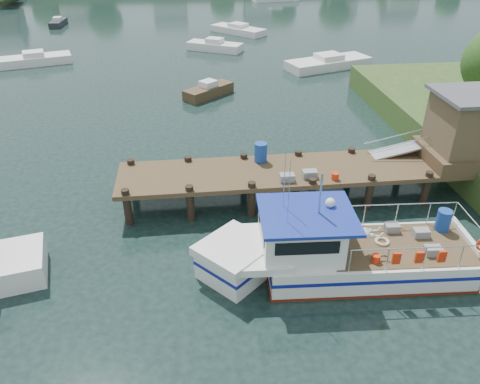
{
  "coord_description": "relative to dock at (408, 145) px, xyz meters",
  "views": [
    {
      "loc": [
        -2.86,
        -17.42,
        10.81
      ],
      "look_at": [
        -1.0,
        -1.5,
        1.3
      ],
      "focal_mm": 35.0,
      "sensor_mm": 36.0,
      "label": 1
    }
  ],
  "objects": [
    {
      "name": "moored_e",
      "position": [
        -23.37,
        39.7,
        -1.88
      ],
      "size": [
        1.4,
        3.6,
        0.98
      ],
      "rotation": [
        0.0,
        0.0,
        0.12
      ],
      "color": "black",
      "rests_on": "ground"
    },
    {
      "name": "moored_rowboat",
      "position": [
        -7.9,
        13.87,
        -1.84
      ],
      "size": [
        3.66,
        3.42,
        1.09
      ],
      "rotation": [
        0.0,
        0.0,
        0.19
      ],
      "color": "#493722",
      "rests_on": "ground"
    },
    {
      "name": "moored_b",
      "position": [
        -6.59,
        26.51,
        -1.83
      ],
      "size": [
        5.29,
        3.9,
        1.12
      ],
      "rotation": [
        0.0,
        0.0,
        0.12
      ],
      "color": "silver",
      "rests_on": "ground"
    },
    {
      "name": "moored_c",
      "position": [
        2.27,
        19.78,
        -1.83
      ],
      "size": [
        7.47,
        4.57,
        1.12
      ],
      "rotation": [
        0.0,
        0.0,
        0.16
      ],
      "color": "silver",
      "rests_on": "ground"
    },
    {
      "name": "lobster_boat",
      "position": [
        -4.71,
        -5.18,
        -1.38
      ],
      "size": [
        9.9,
        3.33,
        4.73
      ],
      "rotation": [
        0.0,
        0.0,
        -0.06
      ],
      "color": "silver",
      "rests_on": "ground"
    },
    {
      "name": "moored_d",
      "position": [
        -3.63,
        33.48,
        -1.86
      ],
      "size": [
        5.74,
        5.79,
        1.03
      ],
      "rotation": [
        0.0,
        0.0,
        0.25
      ],
      "color": "silver",
      "rests_on": "ground"
    },
    {
      "name": "dock",
      "position": [
        0.0,
        0.0,
        0.0
      ],
      "size": [
        16.6,
        3.0,
        4.78
      ],
      "color": "#493722",
      "rests_on": "ground"
    },
    {
      "name": "ground_plane",
      "position": [
        -6.51,
        -0.01,
        -2.24
      ],
      "size": [
        160.0,
        160.0,
        0.0
      ],
      "primitive_type": "plane",
      "color": "black"
    },
    {
      "name": "moored_a",
      "position": [
        -21.92,
        23.62,
        -1.84
      ],
      "size": [
        6.15,
        3.53,
        1.07
      ],
      "rotation": [
        0.0,
        0.0,
        -0.07
      ],
      "color": "silver",
      "rests_on": "ground"
    }
  ]
}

